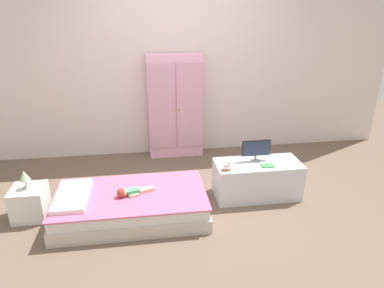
{
  "coord_description": "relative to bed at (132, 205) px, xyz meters",
  "views": [
    {
      "loc": [
        -0.46,
        -3.25,
        2.1
      ],
      "look_at": [
        0.06,
        0.4,
        0.57
      ],
      "focal_mm": 32.0,
      "sensor_mm": 36.0,
      "label": 1
    }
  ],
  "objects": [
    {
      "name": "ground_plane",
      "position": [
        0.65,
        0.12,
        -0.14
      ],
      "size": [
        10.0,
        10.0,
        0.02
      ],
      "primitive_type": "cube",
      "color": "brown"
    },
    {
      "name": "tv_stand",
      "position": [
        1.43,
        0.22,
        0.08
      ],
      "size": [
        0.97,
        0.43,
        0.42
      ],
      "primitive_type": "cube",
      "color": "silver",
      "rests_on": "ground_plane"
    },
    {
      "name": "bed",
      "position": [
        0.0,
        0.0,
        0.0
      ],
      "size": [
        1.56,
        0.85,
        0.27
      ],
      "color": "beige",
      "rests_on": "ground_plane"
    },
    {
      "name": "nightstand",
      "position": [
        -1.05,
        0.14,
        0.04
      ],
      "size": [
        0.33,
        0.33,
        0.34
      ],
      "primitive_type": "cube",
      "color": "white",
      "rests_on": "ground_plane"
    },
    {
      "name": "tv_monitor",
      "position": [
        1.42,
        0.29,
        0.43
      ],
      "size": [
        0.33,
        0.1,
        0.25
      ],
      "color": "#99999E",
      "rests_on": "tv_stand"
    },
    {
      "name": "rocking_horse_toy",
      "position": [
        1.03,
        0.08,
        0.34
      ],
      "size": [
        0.1,
        0.04,
        0.12
      ],
      "color": "#8E6642",
      "rests_on": "tv_stand"
    },
    {
      "name": "doll",
      "position": [
        -0.02,
        -0.03,
        0.18
      ],
      "size": [
        0.38,
        0.19,
        0.1
      ],
      "color": "#4CA375",
      "rests_on": "bed"
    },
    {
      "name": "table_lamp",
      "position": [
        -1.05,
        0.14,
        0.34
      ],
      "size": [
        0.11,
        0.11,
        0.2
      ],
      "color": "#B7B2AD",
      "rests_on": "nightstand"
    },
    {
      "name": "wardrobe",
      "position": [
        0.62,
        1.53,
        0.6
      ],
      "size": [
        0.77,
        0.28,
        1.46
      ],
      "color": "#EFADCC",
      "rests_on": "ground_plane"
    },
    {
      "name": "back_wall",
      "position": [
        0.65,
        1.69,
        1.22
      ],
      "size": [
        6.4,
        0.05,
        2.7
      ],
      "primitive_type": "cube",
      "color": "silver",
      "rests_on": "ground_plane"
    },
    {
      "name": "pillow",
      "position": [
        -0.58,
        0.0,
        0.16
      ],
      "size": [
        0.32,
        0.61,
        0.05
      ],
      "primitive_type": "cube",
      "color": "white",
      "rests_on": "bed"
    },
    {
      "name": "book_green",
      "position": [
        1.5,
        0.12,
        0.3
      ],
      "size": [
        0.14,
        0.09,
        0.02
      ],
      "primitive_type": "cube",
      "color": "#429E51",
      "rests_on": "tv_stand"
    }
  ]
}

